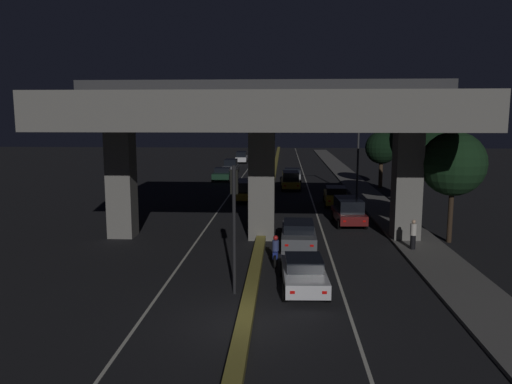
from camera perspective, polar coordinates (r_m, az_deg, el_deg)
The scene contains 23 objects.
ground_plane at distance 17.82m, azimuth -1.24°, elevation -14.84°, with size 200.00×200.00×0.00m, color black.
lane_line_left_inner at distance 52.03m, azimuth -2.29°, elevation 0.74°, with size 0.12×126.00×0.00m, color beige.
lane_line_right_inner at distance 51.84m, azimuth 5.91°, elevation 0.67°, with size 0.12×126.00×0.00m, color beige.
median_divider at distance 51.78m, azimuth 1.80°, elevation 0.89°, with size 0.53×126.00×0.33m, color olive.
sidewalk_right at distance 45.48m, azimuth 12.76°, elevation -0.51°, with size 2.73×126.00×0.15m, color #5B5956.
elevated_overpass at distance 28.70m, azimuth 0.68°, elevation 8.54°, with size 21.57×13.51×9.17m.
traffic_light_left_of_median at distance 19.78m, azimuth -2.50°, elevation -1.71°, with size 0.30×0.49×5.22m.
street_lamp at distance 44.86m, azimuth 11.22°, elevation 4.98°, with size 2.13×0.32×7.40m.
car_white_lead at distance 21.06m, azimuth 5.44°, elevation -9.06°, with size 2.02×4.76×1.37m.
car_grey_second at distance 27.70m, azimuth 4.87°, elevation -4.70°, with size 2.01×4.83×1.42m.
car_dark_red_third at distance 33.64m, azimuth 10.53°, elevation -2.10°, with size 2.07×4.33×1.75m.
car_taxi_yellow_fourth at distance 40.82m, azimuth 9.09°, elevation -0.43°, with size 2.01×4.40×1.53m.
car_taxi_yellow_fifth at distance 49.34m, azimuth 3.96°, elevation 1.39°, with size 2.01×4.22×1.77m.
car_silver_sixth at distance 55.57m, azimuth 4.14°, elevation 2.01°, with size 2.12×4.29×1.45m.
car_taxi_yellow_lead_oncoming at distance 42.49m, azimuth -1.12°, elevation 0.26°, with size 1.98×4.79×1.74m.
car_dark_green_second_oncoming at distance 56.22m, azimuth -3.87°, elevation 2.06°, with size 2.07×4.01×1.44m.
car_grey_third_oncoming at distance 64.13m, azimuth -2.89°, elevation 3.01°, with size 1.88×4.13×1.73m.
car_white_fourth_oncoming at distance 77.91m, azimuth -1.67°, elevation 4.04°, with size 1.92×4.46×1.77m.
motorcycle_blue_filtering_near at distance 24.27m, azimuth 2.24°, elevation -6.89°, with size 0.32×1.85×1.44m.
pedestrian_on_sidewalk at distance 27.70m, azimuth 17.52°, elevation -4.65°, with size 0.34×0.34×1.59m.
roadside_tree_kerbside_near at distance 29.97m, azimuth 21.63°, elevation 3.00°, with size 3.61×3.61×6.31m.
roadside_tree_kerbside_mid at distance 39.15m, azimuth 18.35°, elevation 5.77°, with size 4.61×4.61×7.79m.
roadside_tree_kerbside_far at distance 51.54m, azimuth 14.16°, elevation 4.91°, with size 3.26×3.26×5.69m.
Camera 1 is at (1.31, -16.30, 7.08)m, focal length 35.00 mm.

